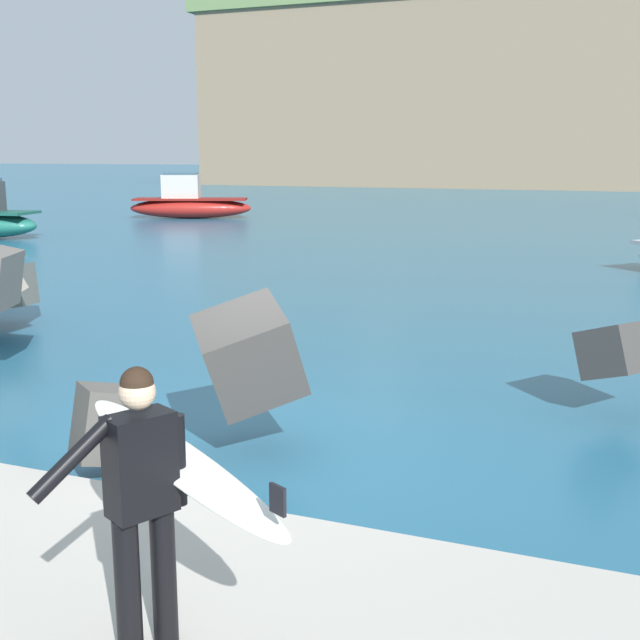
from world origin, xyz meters
The scene contains 5 objects.
ground_plane centered at (0.00, 0.00, 0.00)m, with size 400.00×400.00×0.00m, color #235B7A.
breakwater_jetty centered at (-0.52, 1.45, 0.97)m, with size 28.74×7.18×2.27m.
surfer_with_board centered at (1.27, -3.74, 1.28)m, with size 2.03×1.53×1.78m.
boat_near_centre centered at (-17.31, 27.89, 0.72)m, with size 6.22×3.75×2.26m.
headland_bluff centered at (0.79, 83.84, 9.09)m, with size 81.32×35.12×18.14m.
Camera 1 is at (3.82, -7.53, 3.18)m, focal length 45.44 mm.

